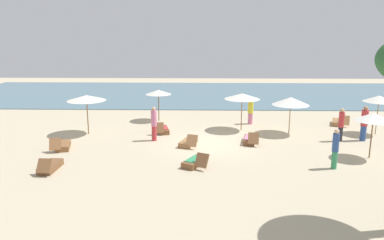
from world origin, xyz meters
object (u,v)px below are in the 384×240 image
Objects in this scene: lounger_4 at (163,130)px; person_3 at (364,123)px; person_0 at (154,123)px; umbrella_4 at (379,99)px; lounger_2 at (250,140)px; lounger_3 at (195,162)px; umbrella_0 at (242,96)px; lounger_5 at (338,122)px; umbrella_5 at (86,98)px; lounger_0 at (63,146)px; person_4 at (341,124)px; umbrella_1 at (158,92)px; person_1 at (251,111)px; lounger_1 at (189,142)px; umbrella_2 at (291,101)px; person_2 at (335,148)px; lounger_6 at (50,167)px; umbrella_3 at (374,117)px.

person_3 reaches higher than lounger_4.
lounger_4 is at bearing 80.77° from person_0.
lounger_2 is at bearing -165.23° from umbrella_4.
lounger_2 is 1.01× the size of lounger_3.
person_3 is (6.56, -2.20, -1.12)m from umbrella_0.
umbrella_4 is 3.34m from lounger_5.
lounger_0 is at bearing -99.08° from umbrella_5.
person_4 reaches higher than lounger_0.
lounger_0 is at bearing -145.00° from lounger_4.
person_3 is at bearing -7.39° from lounger_4.
person_0 is (0.28, -4.90, -0.98)m from umbrella_1.
person_1 is at bearing 179.08° from lounger_5.
umbrella_0 is 1.30× the size of lounger_0.
umbrella_0 is at bearing 25.92° from person_0.
person_4 is at bearing 5.29° from lounger_2.
lounger_5 is (6.48, 1.54, -1.95)m from umbrella_0.
lounger_2 is (9.85, 1.31, 0.01)m from lounger_0.
lounger_1 is at bearing 6.66° from lounger_0.
umbrella_2 is 12.99m from lounger_0.
umbrella_1 is 7.84m from lounger_2.
umbrella_2 is 3.36m from person_1.
umbrella_4 is 13.16m from person_0.
lounger_1 is 0.99× the size of lounger_5.
lounger_3 is (0.42, -3.12, 0.01)m from lounger_1.
lounger_1 is 7.43m from person_2.
lounger_1 is 0.96× the size of person_2.
lounger_5 reaches higher than lounger_6.
umbrella_4 is at bearing 63.05° from umbrella_3.
lounger_2 is at bearing -97.43° from person_1.
person_1 is 8.78m from person_2.
lounger_6 is (0.56, -3.14, -0.00)m from lounger_0.
lounger_1 is 8.49m from person_4.
umbrella_0 is at bearing 161.47° from person_3.
person_1 is (3.49, 8.11, 0.67)m from lounger_3.
lounger_6 is at bearing -150.56° from lounger_5.
person_3 is at bearing 73.04° from umbrella_3.
umbrella_5 is at bearing 175.34° from person_4.
person_0 is at bearing 165.69° from umbrella_3.
umbrella_0 reaches higher than lounger_1.
lounger_4 is (-1.67, 2.64, 0.01)m from lounger_1.
person_1 is (5.58, 2.35, 0.67)m from lounger_4.
lounger_3 is 1.02× the size of lounger_6.
lounger_3 is 4.72m from person_0.
person_1 is (5.86, 4.11, -0.15)m from person_0.
lounger_4 reaches higher than lounger_3.
lounger_5 is 0.92× the size of person_0.
umbrella_5 is at bearing -178.69° from umbrella_4.
umbrella_2 is 6.04m from person_2.
person_4 is at bearing -9.13° from lounger_4.
person_3 is (9.29, 4.28, 0.82)m from lounger_3.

